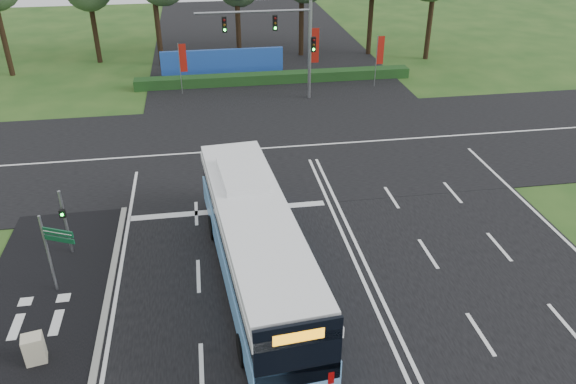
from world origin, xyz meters
name	(u,v)px	position (x,y,z in m)	size (l,w,h in m)	color
ground	(354,262)	(0.00, 0.00, 0.00)	(120.00, 120.00, 0.00)	#204717
road_main	(354,261)	(0.00, 0.00, 0.02)	(20.00, 120.00, 0.04)	black
road_cross	(303,146)	(0.00, 12.00, 0.03)	(120.00, 14.00, 0.05)	black
bike_path	(30,345)	(-12.50, -3.00, 0.03)	(5.00, 18.00, 0.06)	black
kerb_strip	(101,337)	(-10.10, -3.00, 0.06)	(0.25, 18.00, 0.12)	gray
city_bus	(256,244)	(-4.27, -0.77, 1.87)	(3.78, 13.13, 3.72)	#68ADF0
pedestrian_signal	(65,221)	(-12.00, 2.54, 1.68)	(0.25, 0.40, 3.08)	gray
street_sign	(53,245)	(-11.85, -0.14, 2.23)	(1.25, 0.63, 3.48)	gray
utility_cabinet	(34,349)	(-12.06, -3.82, 0.55)	(0.66, 0.55, 1.10)	beige
banner_flag_left	(182,61)	(-7.12, 22.89, 2.56)	(0.57, 0.09, 3.89)	gray
banner_flag_mid	(313,50)	(2.63, 22.32, 3.13)	(0.71, 0.09, 4.82)	gray
banner_flag_right	(379,53)	(7.82, 22.34, 2.64)	(0.59, 0.10, 4.01)	gray
traffic_light_gantry	(285,36)	(0.21, 20.50, 4.66)	(8.41, 0.28, 7.00)	gray
hedge	(275,78)	(0.00, 24.50, 0.40)	(22.00, 1.20, 0.80)	#173B15
blue_hoarding	(223,63)	(-4.00, 27.00, 1.10)	(10.00, 0.30, 2.20)	#1F4AAB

